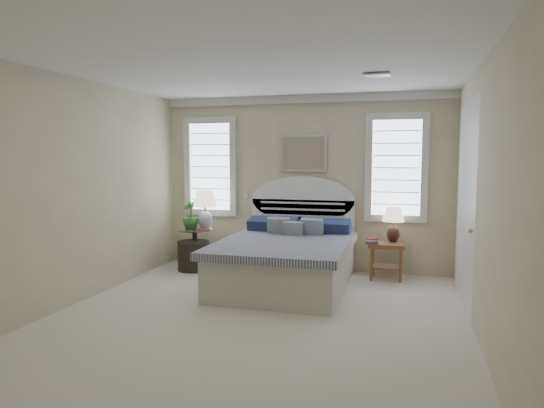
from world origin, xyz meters
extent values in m
cube|color=silver|center=(0.00, 0.00, 0.00)|extent=(4.50, 5.00, 0.01)
cube|color=silver|center=(0.00, 0.00, 2.70)|extent=(4.50, 5.00, 0.01)
cube|color=#B9AC8A|center=(0.00, 2.50, 1.35)|extent=(4.50, 0.02, 2.70)
cube|color=#B9AC8A|center=(-2.25, 0.00, 1.35)|extent=(0.02, 5.00, 2.70)
cube|color=#B9AC8A|center=(2.25, 0.00, 1.35)|extent=(0.02, 5.00, 2.70)
cube|color=silver|center=(0.00, 2.46, 2.64)|extent=(4.50, 0.08, 0.12)
cube|color=#B2B2B2|center=(1.20, 0.80, 2.68)|extent=(0.30, 0.20, 0.02)
cube|color=silver|center=(-0.95, 2.48, 1.15)|extent=(0.08, 0.01, 0.12)
cube|color=silver|center=(-1.55, 2.48, 1.60)|extent=(0.90, 0.06, 1.60)
cube|color=silver|center=(1.40, 2.48, 1.60)|extent=(0.90, 0.06, 1.60)
cube|color=silver|center=(0.00, 2.46, 1.82)|extent=(0.74, 0.04, 0.58)
cube|color=silver|center=(2.23, 1.20, 1.20)|extent=(0.02, 1.80, 2.40)
cube|color=beige|center=(0.00, 1.33, 0.28)|extent=(1.60, 2.10, 0.55)
cube|color=navy|center=(0.00, 1.28, 0.59)|extent=(1.72, 2.15, 0.10)
cube|color=white|center=(0.00, 2.44, 0.55)|extent=(1.62, 0.08, 1.10)
cube|color=navy|center=(-0.40, 2.16, 0.73)|extent=(0.75, 0.31, 0.23)
cube|color=navy|center=(0.40, 2.16, 0.73)|extent=(0.75, 0.31, 0.23)
cube|color=#355478|center=(-0.25, 1.93, 0.71)|extent=(0.33, 0.20, 0.34)
cube|color=#355478|center=(0.25, 1.93, 0.71)|extent=(0.33, 0.20, 0.34)
cube|color=#355478|center=(0.00, 1.83, 0.69)|extent=(0.28, 0.14, 0.29)
cylinder|color=black|center=(-1.65, 2.05, 0.01)|extent=(0.32, 0.32, 0.03)
cylinder|color=black|center=(-1.65, 2.05, 0.30)|extent=(0.08, 0.08, 0.60)
cylinder|color=silver|center=(-1.65, 2.05, 0.62)|extent=(0.56, 0.56, 0.02)
cube|color=brown|center=(1.30, 2.15, 0.50)|extent=(0.50, 0.40, 0.06)
cube|color=brown|center=(1.30, 2.15, 0.18)|extent=(0.44, 0.34, 0.03)
cube|color=brown|center=(1.10, 2.00, 0.23)|extent=(0.04, 0.04, 0.47)
cube|color=brown|center=(1.10, 2.30, 0.23)|extent=(0.04, 0.04, 0.47)
cube|color=brown|center=(1.50, 2.00, 0.23)|extent=(0.04, 0.04, 0.47)
cube|color=brown|center=(1.50, 2.30, 0.23)|extent=(0.04, 0.04, 0.47)
cylinder|color=black|center=(-1.62, 1.93, 0.23)|extent=(0.59, 0.59, 0.45)
cylinder|color=silver|center=(-1.49, 2.10, 0.65)|extent=(0.15, 0.15, 0.03)
ellipsoid|color=silver|center=(-1.49, 2.10, 0.77)|extent=(0.27, 0.27, 0.29)
cylinder|color=gold|center=(-1.49, 2.10, 0.95)|extent=(0.04, 0.04, 0.11)
cylinder|color=black|center=(1.38, 2.28, 0.54)|extent=(0.13, 0.13, 0.03)
ellipsoid|color=black|center=(1.38, 2.28, 0.64)|extent=(0.24, 0.24, 0.24)
cylinder|color=gold|center=(1.38, 2.28, 0.80)|extent=(0.03, 0.03, 0.09)
imported|color=#317B37|center=(-1.71, 2.02, 0.85)|extent=(0.32, 0.32, 0.44)
cube|color=maroon|center=(-1.45, 1.92, 0.64)|extent=(0.17, 0.12, 0.02)
cube|color=maroon|center=(1.10, 2.00, 0.54)|extent=(0.19, 0.17, 0.02)
cube|color=navy|center=(1.10, 2.00, 0.56)|extent=(0.18, 0.16, 0.02)
cube|color=beige|center=(1.10, 2.00, 0.58)|extent=(0.17, 0.15, 0.02)
cube|color=maroon|center=(1.10, 2.00, 0.61)|extent=(0.16, 0.14, 0.02)
camera|label=1|loc=(1.56, -4.90, 1.75)|focal=32.00mm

